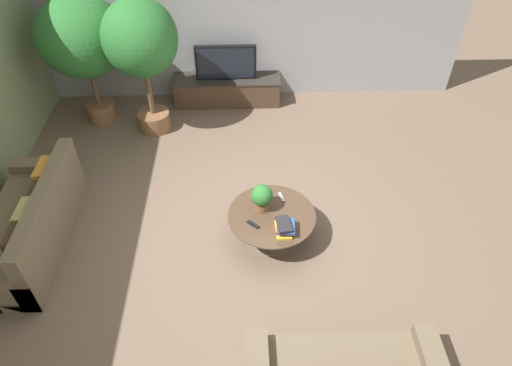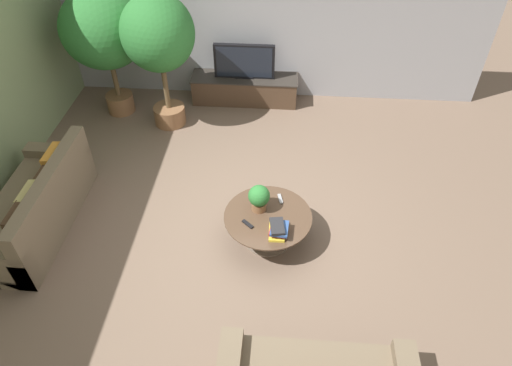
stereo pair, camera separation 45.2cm
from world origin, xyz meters
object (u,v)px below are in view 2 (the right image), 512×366
television (244,62)px  potted_palm_tall (104,31)px  coffee_table (268,223)px  media_console (245,89)px  potted_palm_corner (158,38)px  couch_by_wall (36,208)px  potted_plant_tabletop (259,197)px

television → potted_palm_tall: (-2.05, -0.47, 0.65)m
coffee_table → media_console: bearing=100.3°
media_console → potted_palm_tall: bearing=-167.0°
media_console → television: television is taller
media_console → potted_palm_corner: 1.83m
media_console → couch_by_wall: 3.86m
potted_palm_tall → coffee_table: bearing=-45.6°
couch_by_wall → potted_plant_tabletop: (2.74, 0.07, 0.31)m
media_console → potted_palm_tall: size_ratio=0.89×
media_console → coffee_table: media_console is taller
potted_palm_corner → coffee_table: bearing=-54.3°
television → potted_palm_corner: (-1.15, -0.76, 0.70)m
potted_palm_tall → potted_palm_corner: potted_palm_corner is taller
potted_palm_tall → potted_plant_tabletop: (2.51, -2.57, -0.79)m
coffee_table → couch_by_wall: bearing=179.3°
coffee_table → couch_by_wall: (-2.85, 0.03, 0.00)m
potted_palm_corner → potted_palm_tall: bearing=162.4°
television → potted_palm_tall: size_ratio=0.49×
couch_by_wall → potted_palm_tall: 2.88m
television → potted_plant_tabletop: television is taller
television → couch_by_wall: television is taller
potted_plant_tabletop → coffee_table: bearing=-43.2°
television → coffee_table: bearing=-79.7°
media_console → television: size_ratio=1.80×
potted_palm_corner → potted_plant_tabletop: potted_palm_corner is taller
potted_palm_tall → couch_by_wall: bearing=-94.9°
media_console → potted_palm_tall: 2.40m
television → media_console: bearing=90.0°
coffee_table → couch_by_wall: size_ratio=0.52×
potted_palm_corner → potted_plant_tabletop: size_ratio=6.07×
potted_palm_tall → potted_plant_tabletop: bearing=-45.7°
media_console → potted_palm_corner: size_ratio=0.87×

